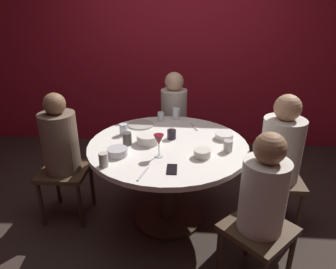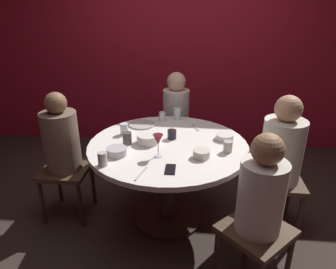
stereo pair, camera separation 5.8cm
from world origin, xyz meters
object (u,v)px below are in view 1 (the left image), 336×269
at_px(dining_table, 168,161).
at_px(cup_beside_wine, 161,117).
at_px(wine_glass, 159,141).
at_px(cup_by_left_diner, 176,114).
at_px(bowl_serving_large, 117,152).
at_px(bowl_small_white, 148,139).
at_px(seated_diner_back, 174,112).
at_px(bowl_sauce_side, 224,136).
at_px(bowl_salad_center, 202,153).
at_px(dinner_plate, 141,125).
at_px(cup_far_edge, 124,129).
at_px(cell_phone, 172,169).
at_px(cup_near_candle, 127,139).
at_px(seated_diner_front_right, 263,197).
at_px(cup_center_front, 104,160).
at_px(cup_by_right_diner, 228,146).
at_px(candle_holder, 172,134).
at_px(seated_diner_right, 281,149).
at_px(seated_diner_left, 60,144).

height_order(dining_table, cup_beside_wine, cup_beside_wine).
distance_m(wine_glass, cup_by_left_diner, 0.81).
distance_m(dining_table, bowl_serving_large, 0.47).
bearing_deg(bowl_small_white, seated_diner_back, 79.78).
bearing_deg(dining_table, bowl_sauce_side, 15.81).
distance_m(bowl_sauce_side, cup_by_left_diner, 0.62).
distance_m(bowl_salad_center, cup_beside_wine, 0.82).
height_order(bowl_serving_large, cup_by_left_diner, cup_by_left_diner).
xyz_separation_m(dinner_plate, cup_far_edge, (-0.12, -0.23, 0.04)).
height_order(dining_table, cell_phone, cell_phone).
bearing_deg(cup_near_candle, seated_diner_front_right, -31.63).
relative_size(cup_by_left_diner, cup_center_front, 1.11).
height_order(dinner_plate, bowl_small_white, bowl_small_white).
relative_size(seated_diner_front_right, wine_glass, 6.44).
bearing_deg(seated_diner_front_right, cup_by_right_diner, -27.86).
bearing_deg(wine_glass, cup_by_right_diner, 13.78).
height_order(wine_glass, cell_phone, wine_glass).
relative_size(seated_diner_front_right, cell_phone, 8.09).
bearing_deg(bowl_sauce_side, wine_glass, -144.83).
xyz_separation_m(cup_near_candle, cup_by_left_diner, (0.36, 0.62, 0.00)).
bearing_deg(wine_glass, candle_holder, 77.62).
relative_size(seated_diner_right, cup_by_left_diner, 10.54).
bearing_deg(candle_holder, seated_diner_front_right, -50.30).
height_order(bowl_sauce_side, cup_center_front, cup_center_front).
bearing_deg(seated_diner_back, bowl_small_white, -10.22).
height_order(dining_table, seated_diner_right, seated_diner_right).
relative_size(dining_table, seated_diner_left, 1.13).
distance_m(seated_diner_front_right, cup_near_candle, 1.13).
distance_m(cup_near_candle, cup_beside_wine, 0.60).
distance_m(seated_diner_right, bowl_small_white, 1.07).
bearing_deg(bowl_salad_center, cup_by_right_diner, 29.51).
distance_m(candle_holder, cup_by_right_diner, 0.49).
height_order(bowl_serving_large, cup_by_right_diner, cup_by_right_diner).
bearing_deg(cup_by_left_diner, bowl_salad_center, -73.52).
height_order(seated_diner_back, seated_diner_right, seated_diner_right).
height_order(wine_glass, cup_beside_wine, wine_glass).
xyz_separation_m(seated_diner_right, bowl_small_white, (-1.07, -0.00, 0.06)).
height_order(dinner_plate, cell_phone, dinner_plate).
distance_m(dinner_plate, bowl_serving_large, 0.62).
distance_m(bowl_small_white, bowl_sauce_side, 0.64).
bearing_deg(seated_diner_left, candle_holder, 6.29).
height_order(seated_diner_left, candle_holder, seated_diner_left).
distance_m(bowl_small_white, cup_center_front, 0.48).
bearing_deg(cup_by_right_diner, cup_far_edge, 163.43).
distance_m(seated_diner_back, cup_by_right_diner, 1.11).
bearing_deg(wine_glass, seated_diner_front_right, -30.47).
bearing_deg(seated_diner_left, wine_glass, -15.14).
relative_size(bowl_salad_center, cup_far_edge, 1.27).
xyz_separation_m(wine_glass, cup_by_right_diner, (0.52, 0.13, -0.08)).
height_order(cup_far_edge, cup_beside_wine, cup_far_edge).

